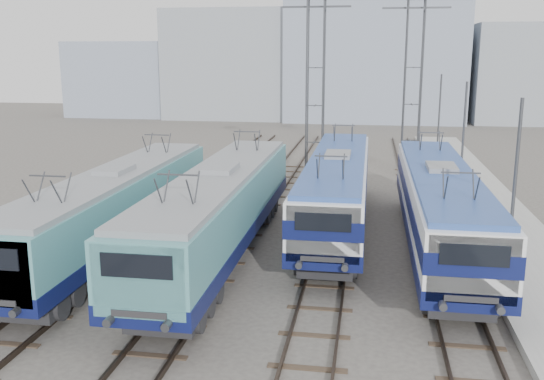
{
  "coord_description": "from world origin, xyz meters",
  "views": [
    {
      "loc": [
        3.71,
        -19.0,
        8.39
      ],
      "look_at": [
        -0.51,
        7.0,
        2.46
      ],
      "focal_mm": 40.0,
      "sensor_mm": 36.0,
      "label": 1
    }
  ],
  "objects": [
    {
      "name": "ground",
      "position": [
        0.0,
        0.0,
        0.0
      ],
      "size": [
        160.0,
        160.0,
        0.0
      ],
      "primitive_type": "plane",
      "color": "#514C47"
    },
    {
      "name": "platform",
      "position": [
        10.2,
        8.0,
        0.15
      ],
      "size": [
        4.0,
        70.0,
        0.3
      ],
      "primitive_type": "cube",
      "color": "#9E9E99",
      "rests_on": "ground"
    },
    {
      "name": "locomotive_far_left",
      "position": [
        -6.75,
        4.17,
        2.19
      ],
      "size": [
        2.78,
        17.53,
        3.3
      ],
      "color": "#0D1346",
      "rests_on": "ground"
    },
    {
      "name": "locomotive_center_left",
      "position": [
        -2.25,
        4.32,
        2.28
      ],
      "size": [
        2.9,
        18.34,
        3.45
      ],
      "color": "#0D1346",
      "rests_on": "ground"
    },
    {
      "name": "locomotive_center_right",
      "position": [
        2.25,
        9.46,
        2.26
      ],
      "size": [
        2.8,
        17.72,
        3.33
      ],
      "color": "#0D1346",
      "rests_on": "ground"
    },
    {
      "name": "locomotive_far_right",
      "position": [
        6.75,
        6.7,
        2.28
      ],
      "size": [
        2.82,
        17.81,
        3.35
      ],
      "color": "#0D1346",
      "rests_on": "ground"
    },
    {
      "name": "catenary_tower_west",
      "position": [
        0.0,
        22.0,
        6.64
      ],
      "size": [
        4.5,
        1.2,
        12.0
      ],
      "color": "#3F4247",
      "rests_on": "ground"
    },
    {
      "name": "catenary_tower_east",
      "position": [
        6.5,
        24.0,
        6.64
      ],
      "size": [
        4.5,
        1.2,
        12.0
      ],
      "color": "#3F4247",
      "rests_on": "ground"
    },
    {
      "name": "mast_front",
      "position": [
        8.6,
        2.0,
        3.5
      ],
      "size": [
        0.12,
        0.12,
        7.0
      ],
      "primitive_type": "cylinder",
      "color": "#3F4247",
      "rests_on": "ground"
    },
    {
      "name": "mast_mid",
      "position": [
        8.6,
        14.0,
        3.5
      ],
      "size": [
        0.12,
        0.12,
        7.0
      ],
      "primitive_type": "cylinder",
      "color": "#3F4247",
      "rests_on": "ground"
    },
    {
      "name": "mast_rear",
      "position": [
        8.6,
        26.0,
        3.5
      ],
      "size": [
        0.12,
        0.12,
        7.0
      ],
      "primitive_type": "cylinder",
      "color": "#3F4247",
      "rests_on": "ground"
    },
    {
      "name": "building_west",
      "position": [
        -14.0,
        62.0,
        7.0
      ],
      "size": [
        18.0,
        12.0,
        14.0
      ],
      "primitive_type": "cube",
      "color": "#8C949C",
      "rests_on": "ground"
    },
    {
      "name": "building_center",
      "position": [
        4.0,
        62.0,
        9.0
      ],
      "size": [
        22.0,
        14.0,
        18.0
      ],
      "primitive_type": "cube",
      "color": "#8994A9",
      "rests_on": "ground"
    },
    {
      "name": "building_east",
      "position": [
        24.0,
        62.0,
        6.0
      ],
      "size": [
        16.0,
        12.0,
        12.0
      ],
      "primitive_type": "cube",
      "color": "#8C949C",
      "rests_on": "ground"
    },
    {
      "name": "building_far_west",
      "position": [
        -30.0,
        62.0,
        5.0
      ],
      "size": [
        14.0,
        10.0,
        10.0
      ],
      "primitive_type": "cube",
      "color": "#8994A9",
      "rests_on": "ground"
    }
  ]
}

